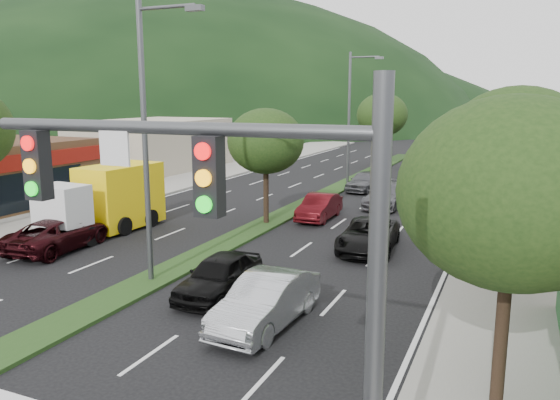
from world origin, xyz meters
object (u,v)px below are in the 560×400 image
at_px(traffic_signal, 257,259).
at_px(motorhome, 455,166).
at_px(tree_med_near, 266,141).
at_px(car_queue_c, 319,207).
at_px(car_queue_f, 438,176).
at_px(tree_r_c, 518,140).
at_px(sedan_silver, 266,301).
at_px(car_queue_b, 387,195).
at_px(streetlight_mid, 352,112).
at_px(tree_r_d, 520,121).
at_px(box_truck, 109,201).
at_px(tree_r_e, 520,120).
at_px(tree_r_a, 513,193).
at_px(suv_maroon, 58,234).
at_px(car_queue_a, 219,275).
at_px(tree_med_far, 382,115).
at_px(car_queue_e, 365,181).
at_px(car_queue_d, 368,235).
at_px(streetlight_near, 149,130).
at_px(tree_r_b, 517,148).

height_order(traffic_signal, motorhome, traffic_signal).
relative_size(tree_med_near, car_queue_c, 1.42).
relative_size(car_queue_f, motorhome, 0.51).
bearing_deg(tree_r_c, sedan_silver, -115.10).
xyz_separation_m(car_queue_b, car_queue_f, (1.67, 10.00, -0.01)).
bearing_deg(streetlight_mid, tree_r_d, -14.27).
relative_size(tree_med_near, box_truck, 0.88).
height_order(streetlight_mid, car_queue_b, streetlight_mid).
bearing_deg(tree_r_e, box_truck, -124.98).
bearing_deg(tree_r_a, suv_maroon, 162.25).
xyz_separation_m(suv_maroon, car_queue_a, (9.42, -2.11, 0.01)).
relative_size(tree_r_a, streetlight_mid, 0.66).
xyz_separation_m(car_queue_b, motorhome, (3.29, 6.05, 1.26)).
height_order(tree_r_d, car_queue_b, tree_r_d).
relative_size(tree_r_c, tree_med_far, 0.93).
bearing_deg(sedan_silver, tree_med_far, 101.45).
bearing_deg(car_queue_e, suv_maroon, -106.47).
distance_m(traffic_signal, suv_maroon, 19.60).
height_order(car_queue_e, box_truck, box_truck).
xyz_separation_m(streetlight_mid, suv_maroon, (-6.61, -23.11, -4.87)).
bearing_deg(tree_r_d, tree_r_e, 90.00).
height_order(tree_med_far, suv_maroon, tree_med_far).
relative_size(tree_med_far, car_queue_e, 1.63).
height_order(car_queue_b, car_queue_d, car_queue_b).
relative_size(tree_r_a, suv_maroon, 1.30).
distance_m(tree_r_d, suv_maroon, 27.62).
bearing_deg(tree_r_a, car_queue_c, 121.05).
xyz_separation_m(sedan_silver, car_queue_f, (0.98, 29.16, -0.03)).
bearing_deg(car_queue_d, tree_r_c, 34.35).
distance_m(tree_r_d, streetlight_near, 24.97).
xyz_separation_m(tree_med_near, box_truck, (-6.56, -4.53, -2.87)).
height_order(sedan_silver, car_queue_d, sedan_silver).
bearing_deg(box_truck, car_queue_b, -130.96).
distance_m(tree_r_a, car_queue_e, 28.43).
relative_size(tree_r_b, car_queue_a, 1.65).
xyz_separation_m(streetlight_near, motorhome, (7.92, 23.38, -3.59)).
relative_size(tree_r_b, tree_med_near, 1.15).
height_order(tree_r_c, tree_r_d, tree_r_d).
bearing_deg(tree_med_near, motorhome, 58.73).
bearing_deg(tree_r_d, car_queue_e, 178.10).
distance_m(streetlight_near, car_queue_a, 5.62).
bearing_deg(streetlight_mid, motorhome, -11.55).
xyz_separation_m(streetlight_near, sedan_silver, (5.32, -1.83, -4.82)).
distance_m(traffic_signal, tree_r_b, 13.87).
relative_size(tree_r_e, car_queue_d, 1.36).
bearing_deg(tree_r_d, sedan_silver, -105.21).
xyz_separation_m(tree_r_a, tree_r_d, (0.00, 26.00, 0.36)).
relative_size(tree_r_b, car_queue_e, 1.63).
distance_m(traffic_signal, tree_r_c, 21.74).
height_order(tree_r_a, sedan_silver, tree_r_a).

